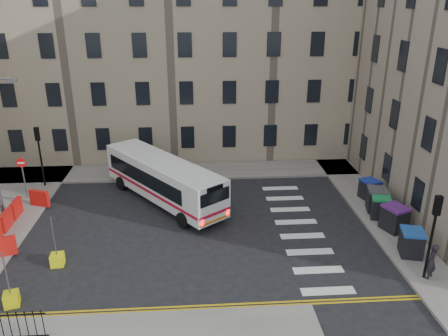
{
  "coord_description": "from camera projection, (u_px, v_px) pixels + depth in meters",
  "views": [
    {
      "loc": [
        -1.7,
        -21.62,
        12.08
      ],
      "look_at": [
        -0.08,
        1.59,
        3.0
      ],
      "focal_mm": 35.0,
      "sensor_mm": 36.0,
      "label": 1
    }
  ],
  "objects": [
    {
      "name": "bollard_chevron",
      "position": [
        12.0,
        299.0,
        18.29
      ],
      "size": [
        0.74,
        0.74,
        0.6
      ],
      "primitive_type": "cube",
      "rotation": [
        0.0,
        0.0,
        0.27
      ],
      "color": "#BFBD0B",
      "rests_on": "ground"
    },
    {
      "name": "pavement_north",
      "position": [
        137.0,
        172.0,
        32.17
      ],
      "size": [
        36.0,
        3.2,
        0.15
      ],
      "primitive_type": "cube",
      "color": "slate",
      "rests_on": "ground"
    },
    {
      "name": "wheelie_bin_a",
      "position": [
        411.0,
        242.0,
        21.53
      ],
      "size": [
        1.31,
        1.43,
        1.33
      ],
      "rotation": [
        0.0,
        0.0,
        -0.25
      ],
      "color": "black",
      "rests_on": "pavement_east"
    },
    {
      "name": "wheelie_bin_e",
      "position": [
        369.0,
        189.0,
        27.64
      ],
      "size": [
        1.3,
        1.39,
        1.24
      ],
      "rotation": [
        0.0,
        0.0,
        0.34
      ],
      "color": "black",
      "rests_on": "pavement_east"
    },
    {
      "name": "roadworks_barriers",
      "position": [
        13.0,
        220.0,
        24.05
      ],
      "size": [
        1.66,
        6.26,
        1.0
      ],
      "color": "red",
      "rests_on": "pavement_west"
    },
    {
      "name": "bus",
      "position": [
        163.0,
        178.0,
        27.25
      ],
      "size": [
        7.94,
        9.41,
        2.75
      ],
      "rotation": [
        0.0,
        0.0,
        0.65
      ],
      "color": "silver",
      "rests_on": "ground"
    },
    {
      "name": "traffic_light_east",
      "position": [
        434.0,
        225.0,
        18.99
      ],
      "size": [
        0.28,
        0.22,
        4.1
      ],
      "color": "black",
      "rests_on": "pavement_east"
    },
    {
      "name": "pavement_east",
      "position": [
        358.0,
        192.0,
        28.86
      ],
      "size": [
        2.4,
        26.0,
        0.15
      ],
      "primitive_type": "cube",
      "color": "slate",
      "rests_on": "ground"
    },
    {
      "name": "wheelie_bin_d",
      "position": [
        377.0,
        200.0,
        26.04
      ],
      "size": [
        1.36,
        1.48,
        1.4
      ],
      "rotation": [
        0.0,
        0.0,
        -0.23
      ],
      "color": "black",
      "rests_on": "pavement_east"
    },
    {
      "name": "pedestrian",
      "position": [
        431.0,
        261.0,
        19.64
      ],
      "size": [
        0.75,
        0.73,
        1.73
      ],
      "primitive_type": "imported",
      "rotation": [
        0.0,
        0.0,
        3.87
      ],
      "color": "black",
      "rests_on": "pavement_east"
    },
    {
      "name": "traffic_light_nw",
      "position": [
        39.0,
        147.0,
        28.81
      ],
      "size": [
        0.28,
        0.22,
        4.1
      ],
      "color": "black",
      "rests_on": "pavement_west"
    },
    {
      "name": "wheelie_bin_c",
      "position": [
        380.0,
        207.0,
        25.24
      ],
      "size": [
        1.36,
        1.46,
        1.32
      ],
      "rotation": [
        0.0,
        0.0,
        -0.32
      ],
      "color": "black",
      "rests_on": "pavement_east"
    },
    {
      "name": "no_entry_north",
      "position": [
        22.0,
        170.0,
        27.21
      ],
      "size": [
        0.6,
        0.08,
        3.0
      ],
      "color": "#595B5E",
      "rests_on": "pavement_west"
    },
    {
      "name": "ground",
      "position": [
        227.0,
        228.0,
        24.59
      ],
      "size": [
        120.0,
        120.0,
        0.0
      ],
      "primitive_type": "plane",
      "color": "black",
      "rests_on": "ground"
    },
    {
      "name": "wheelie_bin_b",
      "position": [
        394.0,
        218.0,
        23.84
      ],
      "size": [
        1.5,
        1.59,
        1.4
      ],
      "rotation": [
        0.0,
        0.0,
        0.38
      ],
      "color": "black",
      "rests_on": "pavement_east"
    },
    {
      "name": "terrace_north",
      "position": [
        127.0,
        44.0,
        35.41
      ],
      "size": [
        38.3,
        10.8,
        17.2
      ],
      "color": "gray",
      "rests_on": "ground"
    },
    {
      "name": "bollard_yellow",
      "position": [
        57.0,
        260.0,
        21.04
      ],
      "size": [
        0.65,
        0.65,
        0.6
      ],
      "primitive_type": "cube",
      "rotation": [
        0.0,
        0.0,
        0.09
      ],
      "color": "#E1E60C",
      "rests_on": "ground"
    }
  ]
}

